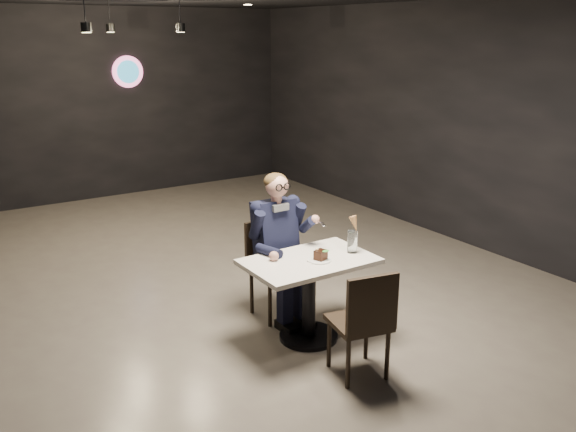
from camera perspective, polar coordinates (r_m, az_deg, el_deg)
floor at (r=6.41m, az=-7.39°, el=-7.37°), size 9.00×9.00×0.00m
wall_sign at (r=10.33m, az=-14.77°, el=12.93°), size 0.50×0.06×0.50m
pendant_lights at (r=7.72m, az=-15.04°, el=18.29°), size 1.40×1.20×0.36m
main_table at (r=5.38m, az=1.97°, el=-7.80°), size 1.10×0.70×0.75m
chair_far at (r=5.77m, az=-1.15°, el=-5.12°), size 0.42×0.46×0.92m
chair_near at (r=4.85m, az=6.63°, el=-9.68°), size 0.50×0.53×0.92m
seated_man at (r=5.67m, az=-1.17°, el=-2.68°), size 0.60×0.80×1.44m
dessert_plate at (r=5.20m, az=2.95°, el=-4.13°), size 0.21×0.21×0.01m
cake_slice at (r=5.19m, az=3.07°, el=-3.68°), size 0.12×0.11×0.07m
mint_leaf at (r=5.16m, az=3.56°, el=-3.28°), size 0.07×0.04×0.01m
sundae_glass at (r=5.39m, az=6.04°, el=-2.40°), size 0.09×0.09×0.20m
wafer_cone at (r=5.36m, az=6.26°, el=-0.76°), size 0.09×0.09×0.14m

